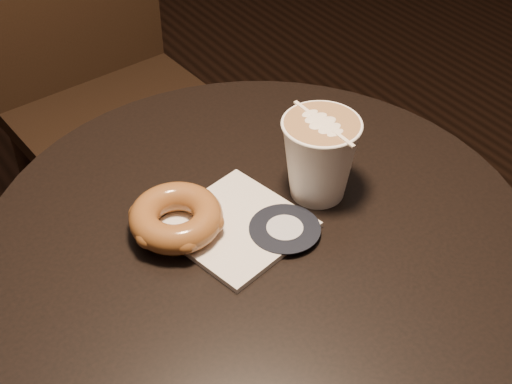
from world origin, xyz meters
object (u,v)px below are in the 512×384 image
Objects in this scene: cafe_table at (259,330)px; pastry_bag at (237,226)px; chair at (95,57)px; latte_cup at (319,159)px; doughnut at (176,217)px.

pastry_bag reaches higher than cafe_table.
cafe_table is 4.87× the size of pastry_bag.
chair is 0.78m from latte_cup.
doughnut is 0.20m from latte_cup.
chair is 9.10× the size of doughnut.
cafe_table is 0.25m from doughnut.
chair is 6.90× the size of pastry_bag.
doughnut is at bearing 139.94° from pastry_bag.
chair is at bearing 82.09° from cafe_table.
chair is 0.76m from doughnut.
cafe_table is 0.78m from chair.
pastry_bag is 0.14m from latte_cup.
latte_cup is at bearing -93.71° from chair.
cafe_table is at bearing -31.88° from doughnut.
latte_cup reaches higher than doughnut.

